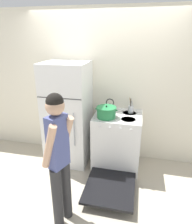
% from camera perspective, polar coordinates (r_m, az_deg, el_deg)
% --- Properties ---
extents(ground_plane, '(14.00, 14.00, 0.00)m').
position_cam_1_polar(ground_plane, '(3.95, 1.99, -11.34)').
color(ground_plane, '#B2A893').
extents(wall_back, '(10.00, 0.06, 2.55)m').
position_cam_1_polar(wall_back, '(3.47, 2.35, 7.02)').
color(wall_back, silver).
rests_on(wall_back, ground_plane).
extents(refrigerator, '(0.71, 0.68, 1.73)m').
position_cam_1_polar(refrigerator, '(3.41, -8.05, -0.66)').
color(refrigerator, white).
rests_on(refrigerator, ground_plane).
extents(stove_range, '(0.75, 1.43, 0.93)m').
position_cam_1_polar(stove_range, '(3.35, 5.96, -8.57)').
color(stove_range, white).
rests_on(stove_range, ground_plane).
extents(dutch_oven_pot, '(0.34, 0.31, 0.19)m').
position_cam_1_polar(dutch_oven_pot, '(3.05, 2.97, -0.05)').
color(dutch_oven_pot, '#237A42').
rests_on(dutch_oven_pot, stove_range).
extents(tea_kettle, '(0.21, 0.17, 0.22)m').
position_cam_1_polar(tea_kettle, '(3.31, 4.00, 1.26)').
color(tea_kettle, silver).
rests_on(tea_kettle, stove_range).
extents(utensil_jar, '(0.09, 0.09, 0.26)m').
position_cam_1_polar(utensil_jar, '(3.28, 9.93, 0.86)').
color(utensil_jar, '#B7BABF').
rests_on(utensil_jar, stove_range).
extents(person, '(0.34, 0.39, 1.61)m').
position_cam_1_polar(person, '(2.21, -10.57, -12.13)').
color(person, '#2D2D30').
rests_on(person, ground_plane).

